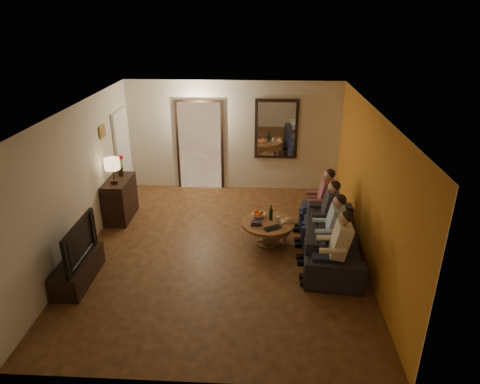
# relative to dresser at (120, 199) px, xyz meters

# --- Properties ---
(floor) EXTENTS (5.00, 6.00, 0.01)m
(floor) POSITION_rel_dresser_xyz_m (2.25, -1.22, -0.43)
(floor) COLOR #3F2511
(floor) RESTS_ON ground
(ceiling) EXTENTS (5.00, 6.00, 0.01)m
(ceiling) POSITION_rel_dresser_xyz_m (2.25, -1.22, 2.17)
(ceiling) COLOR white
(ceiling) RESTS_ON back_wall
(back_wall) EXTENTS (5.00, 0.02, 2.60)m
(back_wall) POSITION_rel_dresser_xyz_m (2.25, 1.78, 0.87)
(back_wall) COLOR beige
(back_wall) RESTS_ON floor
(front_wall) EXTENTS (5.00, 0.02, 2.60)m
(front_wall) POSITION_rel_dresser_xyz_m (2.25, -4.22, 0.87)
(front_wall) COLOR beige
(front_wall) RESTS_ON floor
(left_wall) EXTENTS (0.02, 6.00, 2.60)m
(left_wall) POSITION_rel_dresser_xyz_m (-0.25, -1.22, 0.87)
(left_wall) COLOR beige
(left_wall) RESTS_ON floor
(right_wall) EXTENTS (0.02, 6.00, 2.60)m
(right_wall) POSITION_rel_dresser_xyz_m (4.75, -1.22, 0.87)
(right_wall) COLOR beige
(right_wall) RESTS_ON floor
(orange_accent) EXTENTS (0.01, 6.00, 2.60)m
(orange_accent) POSITION_rel_dresser_xyz_m (4.74, -1.22, 0.87)
(orange_accent) COLOR #BB721F
(orange_accent) RESTS_ON right_wall
(kitchen_doorway) EXTENTS (1.00, 0.06, 2.10)m
(kitchen_doorway) POSITION_rel_dresser_xyz_m (1.45, 1.76, 0.62)
(kitchen_doorway) COLOR #FFE0A5
(kitchen_doorway) RESTS_ON floor
(door_trim) EXTENTS (1.12, 0.04, 2.22)m
(door_trim) POSITION_rel_dresser_xyz_m (1.45, 1.75, 0.62)
(door_trim) COLOR black
(door_trim) RESTS_ON floor
(fridge_glimpse) EXTENTS (0.45, 0.03, 1.70)m
(fridge_glimpse) POSITION_rel_dresser_xyz_m (1.70, 1.76, 0.47)
(fridge_glimpse) COLOR silver
(fridge_glimpse) RESTS_ON floor
(mirror_frame) EXTENTS (1.00, 0.05, 1.40)m
(mirror_frame) POSITION_rel_dresser_xyz_m (3.25, 1.74, 1.07)
(mirror_frame) COLOR black
(mirror_frame) RESTS_ON back_wall
(mirror_glass) EXTENTS (0.86, 0.02, 1.26)m
(mirror_glass) POSITION_rel_dresser_xyz_m (3.25, 1.71, 1.07)
(mirror_glass) COLOR white
(mirror_glass) RESTS_ON back_wall
(white_door) EXTENTS (0.06, 0.85, 2.04)m
(white_door) POSITION_rel_dresser_xyz_m (-0.21, 1.08, 0.59)
(white_door) COLOR white
(white_door) RESTS_ON floor
(framed_art) EXTENTS (0.03, 0.28, 0.24)m
(framed_art) POSITION_rel_dresser_xyz_m (-0.22, 0.08, 1.42)
(framed_art) COLOR #B28C33
(framed_art) RESTS_ON left_wall
(art_canvas) EXTENTS (0.01, 0.22, 0.18)m
(art_canvas) POSITION_rel_dresser_xyz_m (-0.21, 0.08, 1.42)
(art_canvas) COLOR brown
(art_canvas) RESTS_ON left_wall
(dresser) EXTENTS (0.45, 0.97, 0.86)m
(dresser) POSITION_rel_dresser_xyz_m (0.00, 0.00, 0.00)
(dresser) COLOR black
(dresser) RESTS_ON floor
(table_lamp) EXTENTS (0.30, 0.30, 0.54)m
(table_lamp) POSITION_rel_dresser_xyz_m (0.00, -0.22, 0.70)
(table_lamp) COLOR beige
(table_lamp) RESTS_ON dresser
(flower_vase) EXTENTS (0.14, 0.14, 0.44)m
(flower_vase) POSITION_rel_dresser_xyz_m (0.00, 0.22, 0.65)
(flower_vase) COLOR red
(flower_vase) RESTS_ON dresser
(tv_stand) EXTENTS (0.45, 1.19, 0.40)m
(tv_stand) POSITION_rel_dresser_xyz_m (0.00, -2.29, -0.23)
(tv_stand) COLOR black
(tv_stand) RESTS_ON floor
(tv) EXTENTS (1.14, 0.15, 0.66)m
(tv) POSITION_rel_dresser_xyz_m (0.00, -2.29, 0.29)
(tv) COLOR black
(tv) RESTS_ON tv_stand
(sofa) EXTENTS (2.51, 1.19, 0.71)m
(sofa) POSITION_rel_dresser_xyz_m (4.21, -1.23, -0.08)
(sofa) COLOR black
(sofa) RESTS_ON floor
(person_a) EXTENTS (0.60, 0.40, 1.20)m
(person_a) POSITION_rel_dresser_xyz_m (4.11, -2.13, 0.17)
(person_a) COLOR tan
(person_a) RESTS_ON sofa
(person_b) EXTENTS (0.60, 0.40, 1.20)m
(person_b) POSITION_rel_dresser_xyz_m (4.11, -1.53, 0.17)
(person_b) COLOR tan
(person_b) RESTS_ON sofa
(person_c) EXTENTS (0.60, 0.40, 1.20)m
(person_c) POSITION_rel_dresser_xyz_m (4.11, -0.93, 0.17)
(person_c) COLOR tan
(person_c) RESTS_ON sofa
(person_d) EXTENTS (0.60, 0.40, 1.20)m
(person_d) POSITION_rel_dresser_xyz_m (4.11, -0.33, 0.17)
(person_d) COLOR tan
(person_d) RESTS_ON sofa
(dog) EXTENTS (0.57, 0.26, 0.56)m
(dog) POSITION_rel_dresser_xyz_m (3.23, -0.89, -0.15)
(dog) COLOR #A36C4B
(dog) RESTS_ON floor
(coffee_table) EXTENTS (1.09, 1.09, 0.45)m
(coffee_table) POSITION_rel_dresser_xyz_m (3.07, -0.92, -0.21)
(coffee_table) COLOR brown
(coffee_table) RESTS_ON floor
(bowl) EXTENTS (0.26, 0.26, 0.06)m
(bowl) POSITION_rel_dresser_xyz_m (2.89, -0.70, 0.05)
(bowl) COLOR white
(bowl) RESTS_ON coffee_table
(oranges) EXTENTS (0.20, 0.20, 0.08)m
(oranges) POSITION_rel_dresser_xyz_m (2.89, -0.70, 0.12)
(oranges) COLOR #EB4913
(oranges) RESTS_ON bowl
(wine_bottle) EXTENTS (0.07, 0.07, 0.31)m
(wine_bottle) POSITION_rel_dresser_xyz_m (3.12, -0.82, 0.17)
(wine_bottle) COLOR black
(wine_bottle) RESTS_ON coffee_table
(wine_glass) EXTENTS (0.06, 0.06, 0.10)m
(wine_glass) POSITION_rel_dresser_xyz_m (3.25, -0.87, 0.07)
(wine_glass) COLOR silver
(wine_glass) RESTS_ON coffee_table
(book_stack) EXTENTS (0.20, 0.15, 0.07)m
(book_stack) POSITION_rel_dresser_xyz_m (2.85, -1.02, 0.05)
(book_stack) COLOR black
(book_stack) RESTS_ON coffee_table
(laptop) EXTENTS (0.39, 0.36, 0.03)m
(laptop) POSITION_rel_dresser_xyz_m (3.17, -1.20, 0.03)
(laptop) COLOR black
(laptop) RESTS_ON coffee_table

